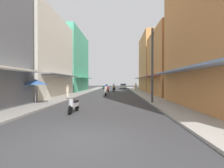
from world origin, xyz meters
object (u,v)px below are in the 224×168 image
at_px(motorbike_green, 103,87).
at_px(vendor_umbrella, 35,82).
at_px(motorbike_black, 114,88).
at_px(motorbike_silver, 74,105).
at_px(motorbike_maroon, 107,89).
at_px(utility_pole, 152,65).
at_px(pedestrian_midway, 136,86).
at_px(parked_car, 123,86).
at_px(pedestrian_foreground, 68,91).
at_px(motorbike_white, 106,91).

xyz_separation_m(motorbike_green, vendor_umbrella, (-2.85, -29.92, 1.45)).
xyz_separation_m(motorbike_black, motorbike_silver, (-1.87, -23.03, -0.20)).
distance_m(motorbike_maroon, utility_pole, 17.02).
bearing_deg(pedestrian_midway, utility_pole, -92.19).
xyz_separation_m(motorbike_maroon, pedestrian_midway, (6.04, 6.26, 0.27)).
bearing_deg(parked_car, motorbike_silver, -96.12).
bearing_deg(pedestrian_midway, motorbike_green, 142.12).
distance_m(motorbike_black, pedestrian_foreground, 14.28).
bearing_deg(motorbike_silver, motorbike_black, 85.35).
bearing_deg(motorbike_maroon, pedestrian_foreground, -110.95).
xyz_separation_m(motorbike_white, pedestrian_foreground, (-4.54, -2.65, 0.07)).
xyz_separation_m(pedestrian_foreground, pedestrian_midway, (10.20, 17.12, 0.20)).
relative_size(motorbike_white, utility_pole, 0.27).
height_order(motorbike_white, pedestrian_midway, pedestrian_midway).
bearing_deg(motorbike_silver, motorbike_white, 85.24).
xyz_separation_m(motorbike_maroon, motorbike_silver, (-0.65, -20.66, -0.20)).
bearing_deg(utility_pole, motorbike_black, 102.21).
height_order(motorbike_maroon, parked_car, motorbike_maroon).
relative_size(motorbike_white, motorbike_silver, 1.00).
xyz_separation_m(motorbike_black, pedestrian_midway, (4.82, 3.89, 0.27)).
height_order(motorbike_green, parked_car, parked_car).
height_order(motorbike_maroon, motorbike_black, same).
distance_m(motorbike_black, motorbike_silver, 23.11).
height_order(motorbike_maroon, motorbike_silver, motorbike_maroon).
distance_m(parked_car, pedestrian_midway, 11.83).
bearing_deg(vendor_umbrella, pedestrian_midway, 65.49).
height_order(motorbike_black, motorbike_silver, motorbike_black).
bearing_deg(motorbike_black, vendor_umbrella, -106.82).
bearing_deg(vendor_umbrella, motorbike_silver, -37.85).
distance_m(motorbike_white, vendor_umbrella, 10.67).
bearing_deg(motorbike_white, parked_car, 83.23).
xyz_separation_m(motorbike_black, motorbike_white, (-0.83, -10.57, 0.00)).
bearing_deg(motorbike_green, utility_pole, -75.95).
bearing_deg(motorbike_silver, pedestrian_midway, 76.04).
bearing_deg(pedestrian_foreground, motorbike_silver, -70.35).
distance_m(motorbike_silver, parked_car, 38.70).
distance_m(parked_car, pedestrian_foreground, 29.66).
relative_size(pedestrian_foreground, utility_pole, 0.23).
bearing_deg(motorbike_maroon, motorbike_green, 98.78).
height_order(pedestrian_midway, vendor_umbrella, vendor_umbrella).
relative_size(motorbike_black, motorbike_silver, 0.98).
bearing_deg(pedestrian_foreground, utility_pole, -28.72).
distance_m(motorbike_maroon, motorbike_silver, 20.67).
bearing_deg(utility_pole, pedestrian_foreground, 151.28).
relative_size(motorbike_black, parked_car, 0.43).
relative_size(motorbike_maroon, parked_car, 0.43).
relative_size(motorbike_silver, vendor_umbrella, 0.83).
bearing_deg(vendor_umbrella, motorbike_white, 60.87).
relative_size(motorbike_maroon, utility_pole, 0.26).
relative_size(motorbike_maroon, motorbike_green, 0.99).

